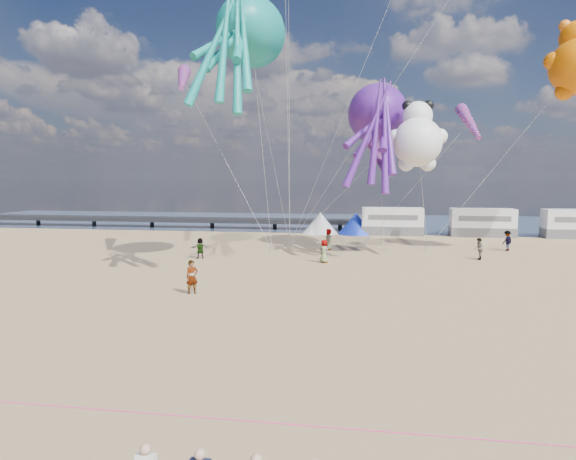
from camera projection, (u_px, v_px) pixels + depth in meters
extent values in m
plane|color=tan|center=(266.00, 356.00, 18.56)|extent=(120.00, 120.00, 0.00)
plane|color=#334462|center=(345.00, 222.00, 72.54)|extent=(120.00, 120.00, 0.00)
cube|color=black|center=(123.00, 219.00, 66.13)|extent=(60.00, 3.00, 0.50)
cube|color=silver|center=(392.00, 221.00, 56.70)|extent=(6.60, 2.50, 3.00)
cube|color=silver|center=(482.00, 223.00, 55.18)|extent=(6.60, 2.50, 3.00)
cone|color=white|center=(320.00, 223.00, 58.02)|extent=(4.00, 4.00, 2.40)
cone|color=#1933CC|center=(356.00, 223.00, 57.38)|extent=(4.00, 4.00, 2.40)
cylinder|color=#F2338C|center=(227.00, 419.00, 13.65)|extent=(34.00, 0.03, 0.03)
imported|color=tan|center=(192.00, 277.00, 28.23)|extent=(0.81, 0.78, 1.87)
imported|color=#7F6659|center=(324.00, 251.00, 38.33)|extent=(0.76, 0.73, 1.75)
imported|color=#7F6659|center=(479.00, 249.00, 39.71)|extent=(0.66, 0.91, 1.72)
imported|color=#7F6659|center=(507.00, 241.00, 44.52)|extent=(1.09, 1.07, 1.77)
imported|color=#7F6659|center=(200.00, 248.00, 40.40)|extent=(1.04, 0.67, 1.64)
imported|color=#7F6659|center=(329.00, 239.00, 45.22)|extent=(0.47, 0.69, 1.85)
cube|color=gray|center=(272.00, 250.00, 44.30)|extent=(0.50, 0.35, 0.22)
cube|color=gray|center=(384.00, 250.00, 44.23)|extent=(0.50, 0.35, 0.22)
cube|color=gray|center=(428.00, 248.00, 45.43)|extent=(0.50, 0.35, 0.22)
cube|color=gray|center=(362.00, 247.00, 46.46)|extent=(0.50, 0.35, 0.22)
cube|color=gray|center=(290.00, 246.00, 46.93)|extent=(0.50, 0.35, 0.22)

